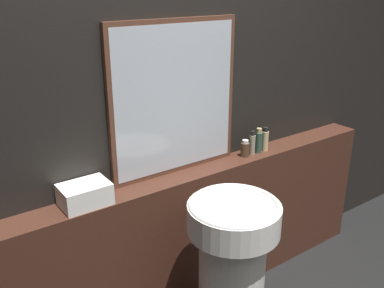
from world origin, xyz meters
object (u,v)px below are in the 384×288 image
at_px(pedestal_sink, 232,272).
at_px(conditioner_bottle, 252,144).
at_px(mirror, 175,99).
at_px(towel_stack, 85,194).
at_px(shampoo_bottle, 245,149).
at_px(lotion_bottle, 259,141).
at_px(body_wash_bottle, 265,140).

distance_m(pedestal_sink, conditioner_bottle, 0.82).
xyz_separation_m(mirror, towel_stack, (-0.58, -0.07, -0.37)).
relative_size(towel_stack, shampoo_bottle, 2.20).
xyz_separation_m(pedestal_sink, shampoo_bottle, (0.47, 0.44, 0.43)).
relative_size(shampoo_bottle, conditioner_bottle, 0.70).
bearing_deg(shampoo_bottle, lotion_bottle, 0.00).
height_order(shampoo_bottle, lotion_bottle, lotion_bottle).
xyz_separation_m(shampoo_bottle, lotion_bottle, (0.11, 0.00, 0.02)).
bearing_deg(pedestal_sink, mirror, 89.29).
relative_size(shampoo_bottle, body_wash_bottle, 0.69).
bearing_deg(pedestal_sink, lotion_bottle, 37.12).
height_order(towel_stack, lotion_bottle, lotion_bottle).
bearing_deg(body_wash_bottle, conditioner_bottle, 180.00).
distance_m(mirror, conditioner_bottle, 0.63).
bearing_deg(body_wash_bottle, pedestal_sink, -145.40).
bearing_deg(mirror, pedestal_sink, -90.71).
height_order(mirror, lotion_bottle, mirror).
bearing_deg(body_wash_bottle, mirror, 173.54).
bearing_deg(conditioner_bottle, towel_stack, 180.00).
distance_m(pedestal_sink, mirror, 0.95).
relative_size(mirror, lotion_bottle, 5.27).
height_order(mirror, conditioner_bottle, mirror).
height_order(conditioner_bottle, lotion_bottle, lotion_bottle).
xyz_separation_m(mirror, lotion_bottle, (0.58, -0.07, -0.35)).
relative_size(pedestal_sink, body_wash_bottle, 5.87).
bearing_deg(shampoo_bottle, pedestal_sink, -136.75).
relative_size(towel_stack, lotion_bottle, 1.46).
bearing_deg(shampoo_bottle, conditioner_bottle, 0.00).
xyz_separation_m(pedestal_sink, towel_stack, (-0.57, 0.44, 0.43)).
bearing_deg(pedestal_sink, shampoo_bottle, 43.25).
bearing_deg(towel_stack, pedestal_sink, -37.61).
height_order(pedestal_sink, conditioner_bottle, conditioner_bottle).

